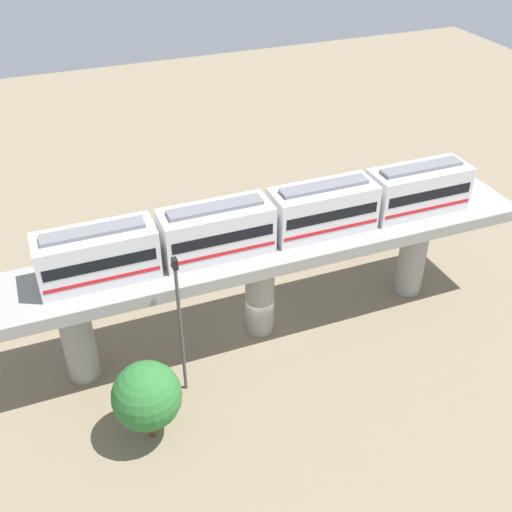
# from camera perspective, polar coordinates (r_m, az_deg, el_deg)

# --- Properties ---
(ground_plane) EXTENTS (120.00, 120.00, 0.00)m
(ground_plane) POSITION_cam_1_polar(r_m,az_deg,el_deg) (42.00, 0.33, -6.68)
(ground_plane) COLOR #84755B
(viaduct) EXTENTS (5.20, 35.80, 6.91)m
(viaduct) POSITION_cam_1_polar(r_m,az_deg,el_deg) (38.61, 0.36, -0.60)
(viaduct) COLOR #999691
(viaduct) RESTS_ON ground
(train) EXTENTS (2.64, 27.45, 3.24)m
(train) POSITION_cam_1_polar(r_m,az_deg,el_deg) (37.19, 1.41, 3.40)
(train) COLOR silver
(train) RESTS_ON viaduct
(parked_car_yellow) EXTENTS (2.57, 4.47, 1.76)m
(parked_car_yellow) POSITION_cam_1_polar(r_m,az_deg,el_deg) (47.03, -12.75, -1.35)
(parked_car_yellow) COLOR yellow
(parked_car_yellow) RESTS_ON ground
(parked_car_blue) EXTENTS (2.02, 4.29, 1.76)m
(parked_car_blue) POSITION_cam_1_polar(r_m,az_deg,el_deg) (49.50, -1.53, 1.61)
(parked_car_blue) COLOR #284CB7
(parked_car_blue) RESTS_ON ground
(parked_car_black) EXTENTS (2.15, 4.34, 1.76)m
(parked_car_black) POSITION_cam_1_polar(r_m,az_deg,el_deg) (50.23, 8.58, 1.73)
(parked_car_black) COLOR black
(parked_car_black) RESTS_ON ground
(tree_near_viaduct) EXTENTS (3.77, 3.77, 5.03)m
(tree_near_viaduct) POSITION_cam_1_polar(r_m,az_deg,el_deg) (33.89, -10.07, -12.64)
(tree_near_viaduct) COLOR brown
(tree_near_viaduct) RESTS_ON ground
(signal_post) EXTENTS (0.44, 0.28, 9.51)m
(signal_post) POSITION_cam_1_polar(r_m,az_deg,el_deg) (34.71, -7.05, -6.01)
(signal_post) COLOR #4C4C51
(signal_post) RESTS_ON ground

